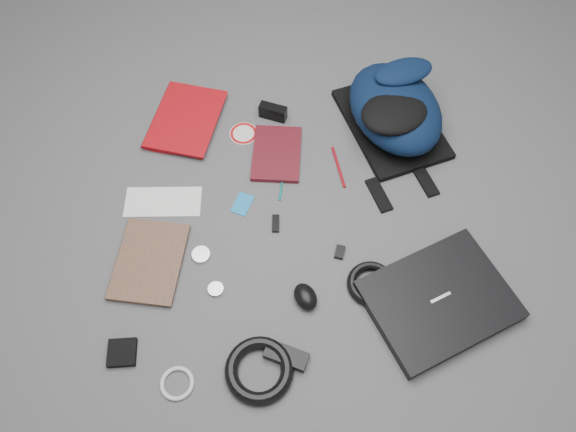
{
  "coord_description": "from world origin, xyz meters",
  "views": [
    {
      "loc": [
        -0.04,
        -0.82,
        1.46
      ],
      "look_at": [
        0.0,
        0.0,
        0.02
      ],
      "focal_mm": 35.0,
      "sensor_mm": 36.0,
      "label": 1
    }
  ],
  "objects_px": {
    "compact_camera": "(273,112)",
    "power_brick": "(286,356)",
    "backpack": "(395,108)",
    "comic_book": "(118,258)",
    "textbook_red": "(156,114)",
    "dvd_case": "(277,154)",
    "mouse": "(305,297)",
    "pouch": "(122,353)",
    "laptop": "(439,300)"
  },
  "relations": [
    {
      "from": "mouse",
      "to": "pouch",
      "type": "xyz_separation_m",
      "value": [
        -0.49,
        -0.13,
        -0.01
      ]
    },
    {
      "from": "dvd_case",
      "to": "pouch",
      "type": "bearing_deg",
      "value": -118.62
    },
    {
      "from": "compact_camera",
      "to": "pouch",
      "type": "xyz_separation_m",
      "value": [
        -0.42,
        -0.78,
        -0.02
      ]
    },
    {
      "from": "laptop",
      "to": "mouse",
      "type": "bearing_deg",
      "value": 152.3
    },
    {
      "from": "backpack",
      "to": "laptop",
      "type": "distance_m",
      "value": 0.63
    },
    {
      "from": "comic_book",
      "to": "dvd_case",
      "type": "height_order",
      "value": "comic_book"
    },
    {
      "from": "laptop",
      "to": "mouse",
      "type": "xyz_separation_m",
      "value": [
        -0.36,
        0.03,
        0.0
      ]
    },
    {
      "from": "textbook_red",
      "to": "mouse",
      "type": "relative_size",
      "value": 3.44
    },
    {
      "from": "compact_camera",
      "to": "backpack",
      "type": "bearing_deg",
      "value": 13.53
    },
    {
      "from": "backpack",
      "to": "textbook_red",
      "type": "xyz_separation_m",
      "value": [
        -0.78,
        0.07,
        -0.07
      ]
    },
    {
      "from": "mouse",
      "to": "power_brick",
      "type": "height_order",
      "value": "mouse"
    },
    {
      "from": "backpack",
      "to": "power_brick",
      "type": "distance_m",
      "value": 0.85
    },
    {
      "from": "comic_book",
      "to": "mouse",
      "type": "distance_m",
      "value": 0.55
    },
    {
      "from": "backpack",
      "to": "power_brick",
      "type": "xyz_separation_m",
      "value": [
        -0.38,
        -0.75,
        -0.07
      ]
    },
    {
      "from": "pouch",
      "to": "laptop",
      "type": "bearing_deg",
      "value": 6.78
    },
    {
      "from": "laptop",
      "to": "pouch",
      "type": "height_order",
      "value": "laptop"
    },
    {
      "from": "dvd_case",
      "to": "pouch",
      "type": "xyz_separation_m",
      "value": [
        -0.43,
        -0.62,
        0.0
      ]
    },
    {
      "from": "dvd_case",
      "to": "compact_camera",
      "type": "distance_m",
      "value": 0.16
    },
    {
      "from": "dvd_case",
      "to": "pouch",
      "type": "height_order",
      "value": "pouch"
    },
    {
      "from": "laptop",
      "to": "pouch",
      "type": "bearing_deg",
      "value": 163.24
    },
    {
      "from": "textbook_red",
      "to": "pouch",
      "type": "xyz_separation_m",
      "value": [
        -0.03,
        -0.8,
        -0.01
      ]
    },
    {
      "from": "comic_book",
      "to": "mouse",
      "type": "relative_size",
      "value": 3.12
    },
    {
      "from": "backpack",
      "to": "mouse",
      "type": "xyz_separation_m",
      "value": [
        -0.32,
        -0.6,
        -0.07
      ]
    },
    {
      "from": "textbook_red",
      "to": "dvd_case",
      "type": "height_order",
      "value": "textbook_red"
    },
    {
      "from": "dvd_case",
      "to": "power_brick",
      "type": "bearing_deg",
      "value": -84.03
    },
    {
      "from": "dvd_case",
      "to": "compact_camera",
      "type": "xyz_separation_m",
      "value": [
        -0.01,
        0.16,
        0.02
      ]
    },
    {
      "from": "comic_book",
      "to": "compact_camera",
      "type": "relative_size",
      "value": 2.83
    },
    {
      "from": "comic_book",
      "to": "compact_camera",
      "type": "distance_m",
      "value": 0.68
    },
    {
      "from": "textbook_red",
      "to": "pouch",
      "type": "distance_m",
      "value": 0.8
    },
    {
      "from": "dvd_case",
      "to": "mouse",
      "type": "relative_size",
      "value": 2.58
    },
    {
      "from": "laptop",
      "to": "power_brick",
      "type": "distance_m",
      "value": 0.44
    },
    {
      "from": "comic_book",
      "to": "power_brick",
      "type": "distance_m",
      "value": 0.56
    },
    {
      "from": "backpack",
      "to": "power_brick",
      "type": "height_order",
      "value": "backpack"
    },
    {
      "from": "laptop",
      "to": "power_brick",
      "type": "bearing_deg",
      "value": 173.71
    },
    {
      "from": "laptop",
      "to": "pouch",
      "type": "xyz_separation_m",
      "value": [
        -0.85,
        -0.1,
        -0.01
      ]
    },
    {
      "from": "compact_camera",
      "to": "power_brick",
      "type": "relative_size",
      "value": 0.8
    },
    {
      "from": "comic_book",
      "to": "power_brick",
      "type": "xyz_separation_m",
      "value": [
        0.47,
        -0.31,
        0.0
      ]
    },
    {
      "from": "backpack",
      "to": "pouch",
      "type": "xyz_separation_m",
      "value": [
        -0.81,
        -0.72,
        -0.08
      ]
    },
    {
      "from": "power_brick",
      "to": "dvd_case",
      "type": "bearing_deg",
      "value": 113.55
    },
    {
      "from": "textbook_red",
      "to": "dvd_case",
      "type": "bearing_deg",
      "value": -8.17
    },
    {
      "from": "backpack",
      "to": "dvd_case",
      "type": "height_order",
      "value": "backpack"
    },
    {
      "from": "dvd_case",
      "to": "power_brick",
      "type": "relative_size",
      "value": 1.86
    },
    {
      "from": "dvd_case",
      "to": "mouse",
      "type": "xyz_separation_m",
      "value": [
        0.06,
        -0.49,
        0.01
      ]
    },
    {
      "from": "comic_book",
      "to": "dvd_case",
      "type": "bearing_deg",
      "value": 46.23
    },
    {
      "from": "laptop",
      "to": "dvd_case",
      "type": "xyz_separation_m",
      "value": [
        -0.42,
        0.52,
        -0.01
      ]
    },
    {
      "from": "backpack",
      "to": "dvd_case",
      "type": "relative_size",
      "value": 1.98
    },
    {
      "from": "dvd_case",
      "to": "laptop",
      "type": "bearing_deg",
      "value": -44.92
    },
    {
      "from": "mouse",
      "to": "comic_book",
      "type": "bearing_deg",
      "value": 140.53
    },
    {
      "from": "dvd_case",
      "to": "mouse",
      "type": "height_order",
      "value": "mouse"
    },
    {
      "from": "backpack",
      "to": "comic_book",
      "type": "xyz_separation_m",
      "value": [
        -0.85,
        -0.45,
        -0.08
      ]
    }
  ]
}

